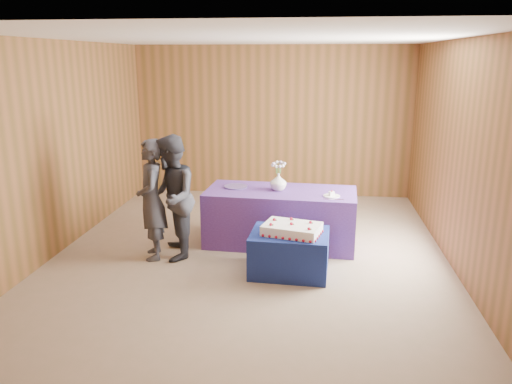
% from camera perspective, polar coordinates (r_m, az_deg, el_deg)
% --- Properties ---
extents(ground, '(6.00, 6.00, 0.00)m').
position_cam_1_polar(ground, '(6.58, -0.61, -6.99)').
color(ground, gray).
rests_on(ground, ground).
extents(room_shell, '(5.04, 6.04, 2.72)m').
position_cam_1_polar(room_shell, '(6.13, -0.65, 8.82)').
color(room_shell, brown).
rests_on(room_shell, ground).
extents(cake_table, '(0.93, 0.74, 0.50)m').
position_cam_1_polar(cake_table, '(5.94, 3.84, -6.93)').
color(cake_table, navy).
rests_on(cake_table, ground).
extents(serving_table, '(2.05, 1.01, 0.75)m').
position_cam_1_polar(serving_table, '(6.81, 2.82, -2.88)').
color(serving_table, '#5C3696').
rests_on(serving_table, ground).
extents(sheet_cake, '(0.76, 0.60, 0.16)m').
position_cam_1_polar(sheet_cake, '(5.79, 4.12, -4.24)').
color(sheet_cake, white).
rests_on(sheet_cake, cake_table).
extents(vase, '(0.25, 0.25, 0.23)m').
position_cam_1_polar(vase, '(6.69, 2.56, 1.17)').
color(vase, silver).
rests_on(vase, serving_table).
extents(flower_spray, '(0.20, 0.19, 0.15)m').
position_cam_1_polar(flower_spray, '(6.63, 2.58, 3.21)').
color(flower_spray, '#3A6A2A').
rests_on(flower_spray, vase).
extents(platter, '(0.33, 0.33, 0.02)m').
position_cam_1_polar(platter, '(6.86, -2.34, 0.62)').
color(platter, '#59468C').
rests_on(platter, serving_table).
extents(plate, '(0.27, 0.27, 0.01)m').
position_cam_1_polar(plate, '(6.48, 8.63, -0.45)').
color(plate, white).
rests_on(plate, serving_table).
extents(cake_slice, '(0.08, 0.08, 0.07)m').
position_cam_1_polar(cake_slice, '(6.47, 8.64, -0.15)').
color(cake_slice, white).
rests_on(cake_slice, plate).
extents(knife, '(0.26, 0.02, 0.00)m').
position_cam_1_polar(knife, '(6.34, 8.84, -0.84)').
color(knife, silver).
rests_on(knife, serving_table).
extents(guest_left, '(0.53, 0.65, 1.53)m').
position_cam_1_polar(guest_left, '(6.35, -11.84, -0.87)').
color(guest_left, '#33333C').
rests_on(guest_left, ground).
extents(guest_right, '(0.78, 0.89, 1.57)m').
position_cam_1_polar(guest_right, '(6.30, -9.68, -0.67)').
color(guest_right, '#30313A').
rests_on(guest_right, ground).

